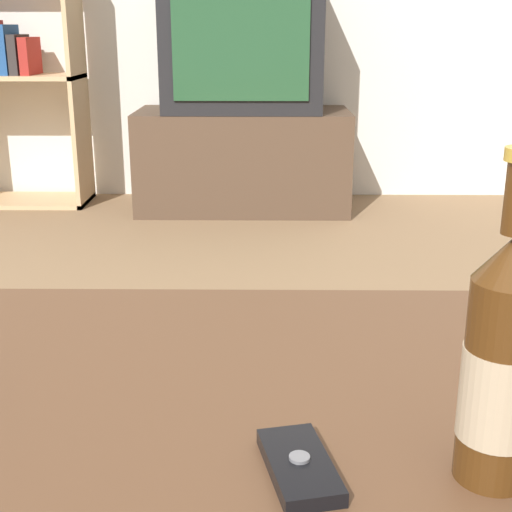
% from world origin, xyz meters
% --- Properties ---
extents(tv_stand, '(0.96, 0.46, 0.45)m').
position_xyz_m(tv_stand, '(0.00, 2.72, 0.23)').
color(tv_stand, '#4C3828').
rests_on(tv_stand, ground_plane).
extents(television, '(0.68, 0.48, 0.59)m').
position_xyz_m(television, '(0.00, 2.71, 0.75)').
color(television, black).
rests_on(television, tv_stand).
extents(bookshelf, '(0.59, 0.30, 1.18)m').
position_xyz_m(bookshelf, '(-1.08, 2.81, 0.63)').
color(bookshelf, tan).
rests_on(bookshelf, ground_plane).
extents(beer_bottle, '(0.06, 0.06, 0.28)m').
position_xyz_m(beer_bottle, '(0.29, -0.01, 0.55)').
color(beer_bottle, '#47280F').
rests_on(beer_bottle, coffee_table).
extents(cell_phone, '(0.07, 0.12, 0.02)m').
position_xyz_m(cell_phone, '(0.13, -0.01, 0.45)').
color(cell_phone, black).
rests_on(cell_phone, coffee_table).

